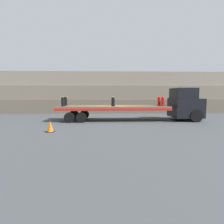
{
  "coord_description": "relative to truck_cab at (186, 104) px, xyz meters",
  "views": [
    {
      "loc": [
        -0.64,
        -15.97,
        2.42
      ],
      "look_at": [
        -0.1,
        0.0,
        0.79
      ],
      "focal_mm": 28.0,
      "sensor_mm": 36.0,
      "label": 1
    }
  ],
  "objects": [
    {
      "name": "truck_cab",
      "position": [
        0.0,
        0.0,
        0.0
      ],
      "size": [
        2.54,
        2.7,
        2.98
      ],
      "color": "black",
      "rests_on": "ground_plane"
    },
    {
      "name": "fire_hydrant_black_near_0",
      "position": [
        -11.21,
        -0.54,
        0.28
      ],
      "size": [
        0.35,
        0.52,
        0.83
      ],
      "color": "black",
      "rests_on": "flatbed_trailer"
    },
    {
      "name": "ground_plane",
      "position": [
        -6.78,
        0.0,
        -1.48
      ],
      "size": [
        120.0,
        120.0,
        0.0
      ],
      "primitive_type": "plane",
      "color": "#3F4244"
    },
    {
      "name": "traffic_cone",
      "position": [
        -11.01,
        -4.79,
        -1.14
      ],
      "size": [
        0.5,
        0.5,
        0.71
      ],
      "color": "black",
      "rests_on": "ground_plane"
    },
    {
      "name": "fire_hydrant_red_near_2",
      "position": [
        -2.35,
        -0.54,
        0.28
      ],
      "size": [
        0.35,
        0.52,
        0.83
      ],
      "color": "red",
      "rests_on": "flatbed_trailer"
    },
    {
      "name": "cargo_strap_front",
      "position": [
        -2.35,
        0.0,
        0.71
      ],
      "size": [
        0.05,
        2.67,
        0.01
      ],
      "color": "yellow",
      "rests_on": "fire_hydrant_red_near_2"
    },
    {
      "name": "flatbed_trailer",
      "position": [
        -7.4,
        0.0,
        -0.37
      ],
      "size": [
        10.06,
        2.57,
        1.36
      ],
      "color": "brown",
      "rests_on": "ground_plane"
    },
    {
      "name": "rock_cliff",
      "position": [
        -6.78,
        7.59,
        1.16
      ],
      "size": [
        60.0,
        3.3,
        5.28
      ],
      "color": "#665B4C",
      "rests_on": "ground_plane"
    },
    {
      "name": "cargo_strap_middle",
      "position": [
        -6.78,
        0.0,
        0.71
      ],
      "size": [
        0.05,
        2.67,
        0.01
      ],
      "color": "yellow",
      "rests_on": "fire_hydrant_black_near_1"
    },
    {
      "name": "fire_hydrant_black_near_1",
      "position": [
        -6.78,
        -0.54,
        0.28
      ],
      "size": [
        0.35,
        0.52,
        0.83
      ],
      "color": "black",
      "rests_on": "flatbed_trailer"
    },
    {
      "name": "fire_hydrant_black_far_0",
      "position": [
        -11.21,
        0.54,
        0.28
      ],
      "size": [
        0.35,
        0.52,
        0.83
      ],
      "color": "black",
      "rests_on": "flatbed_trailer"
    },
    {
      "name": "fire_hydrant_red_far_2",
      "position": [
        -2.35,
        0.54,
        0.28
      ],
      "size": [
        0.35,
        0.52,
        0.83
      ],
      "color": "red",
      "rests_on": "flatbed_trailer"
    },
    {
      "name": "cargo_strap_rear",
      "position": [
        -11.21,
        0.0,
        0.71
      ],
      "size": [
        0.05,
        2.67,
        0.01
      ],
      "color": "yellow",
      "rests_on": "fire_hydrant_black_near_0"
    },
    {
      "name": "fire_hydrant_black_far_1",
      "position": [
        -6.78,
        0.54,
        0.28
      ],
      "size": [
        0.35,
        0.52,
        0.83
      ],
      "color": "black",
      "rests_on": "flatbed_trailer"
    }
  ]
}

